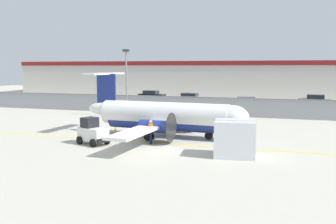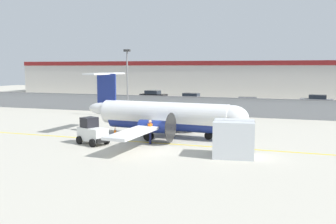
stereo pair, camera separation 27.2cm
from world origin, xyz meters
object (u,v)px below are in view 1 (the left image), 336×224
ground_crew_worker (151,131)px  traffic_cone_far_left (122,134)px  parked_car_2 (247,104)px  cargo_container (235,139)px  traffic_cone_near_left (115,131)px  parked_car_1 (189,99)px  parked_car_0 (152,95)px  commuter_airplane (167,116)px  baggage_tug (93,132)px  apron_light_pole (126,77)px  parked_car_3 (315,100)px  traffic_cone_near_right (147,126)px

ground_crew_worker → traffic_cone_far_left: size_ratio=2.66×
ground_crew_worker → parked_car_2: same height
cargo_container → traffic_cone_near_left: cargo_container is taller
parked_car_1 → parked_car_0: bearing=-25.0°
ground_crew_worker → commuter_airplane: bearing=-114.5°
baggage_tug → parked_car_2: baggage_tug is taller
apron_light_pole → parked_car_3: bearing=40.3°
traffic_cone_near_left → traffic_cone_near_right: 3.36m
cargo_container → parked_car_1: cargo_container is taller
traffic_cone_far_left → apron_light_pole: apron_light_pole is taller
apron_light_pole → commuter_airplane: bearing=-51.3°
parked_car_2 → apron_light_pole: bearing=-146.3°
commuter_airplane → ground_crew_worker: commuter_airplane is taller
ground_crew_worker → parked_car_1: bearing=-101.4°
parked_car_2 → parked_car_3: (8.28, 7.26, 0.00)m
baggage_tug → parked_car_3: baggage_tug is taller
traffic_cone_far_left → apron_light_pole: bearing=112.3°
traffic_cone_far_left → parked_car_3: (15.37, 28.58, 0.58)m
parked_car_1 → parked_car_3: same height
baggage_tug → traffic_cone_near_right: 7.00m
traffic_cone_near_right → traffic_cone_far_left: (-0.45, -4.27, 0.00)m
commuter_airplane → parked_car_3: size_ratio=3.69×
traffic_cone_near_right → parked_car_3: 28.53m
traffic_cone_near_right → parked_car_3: parked_car_3 is taller
traffic_cone_near_right → apron_light_pole: 9.76m
cargo_container → ground_crew_worker: bearing=155.7°
traffic_cone_near_left → traffic_cone_far_left: size_ratio=1.00×
baggage_tug → ground_crew_worker: size_ratio=1.51×
parked_car_0 → parked_car_1: bearing=-22.9°
ground_crew_worker → traffic_cone_near_right: (-2.35, 5.42, -0.64)m
parked_car_2 → apron_light_pole: size_ratio=0.60×
commuter_airplane → apron_light_pole: size_ratio=2.21×
ground_crew_worker → traffic_cone_far_left: ground_crew_worker is taller
traffic_cone_far_left → parked_car_1: 26.25m
traffic_cone_near_left → traffic_cone_far_left: same height
ground_crew_worker → apron_light_pole: size_ratio=0.23×
ground_crew_worker → cargo_container: bearing=141.7°
baggage_tug → cargo_container: cargo_container is taller
baggage_tug → parked_car_0: (-7.73, 32.71, 0.04)m
traffic_cone_near_left → parked_car_1: size_ratio=0.15×
cargo_container → traffic_cone_far_left: cargo_container is taller
ground_crew_worker → traffic_cone_near_right: bearing=-87.2°
traffic_cone_near_right → parked_car_0: size_ratio=0.15×
traffic_cone_far_left → apron_light_pole: (-4.72, 11.53, 3.99)m
traffic_cone_far_left → traffic_cone_near_right: bearing=84.1°
commuter_airplane → cargo_container: bearing=-36.4°
cargo_container → parked_car_2: size_ratio=0.60×
apron_light_pole → baggage_tug: bearing=-75.3°
commuter_airplane → cargo_container: 7.80m
traffic_cone_far_left → parked_car_3: parked_car_3 is taller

